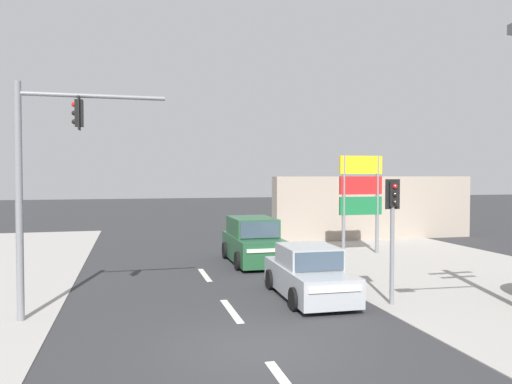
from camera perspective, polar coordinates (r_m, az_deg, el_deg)
ground_plane at (r=11.08m, az=0.36°, el=-17.41°), size 140.00×140.00×0.00m
lane_dash_mid at (r=13.88m, az=-2.83°, el=-13.39°), size 0.20×2.40×0.01m
lane_dash_far at (r=18.68m, az=-5.88°, el=-9.40°), size 0.20×2.40×0.01m
traffic_signal_mast at (r=13.63m, az=-23.27°, el=2.45°), size 3.69×0.44×6.00m
pedestal_signal_right_kerb at (r=14.52m, az=15.33°, el=-3.09°), size 0.44×0.29×3.56m
shopping_plaza_sign at (r=23.64m, az=11.88°, el=0.22°), size 2.10×0.16×4.60m
shopfront_wall_far at (r=29.52m, az=13.37°, el=-1.76°), size 12.00×1.00×3.60m
sedan_crossing_left at (r=15.21m, az=6.04°, el=-9.33°), size 1.97×4.28×1.56m
suv_oncoming_mid at (r=20.96m, az=-0.36°, el=-5.71°), size 2.09×4.55×1.90m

